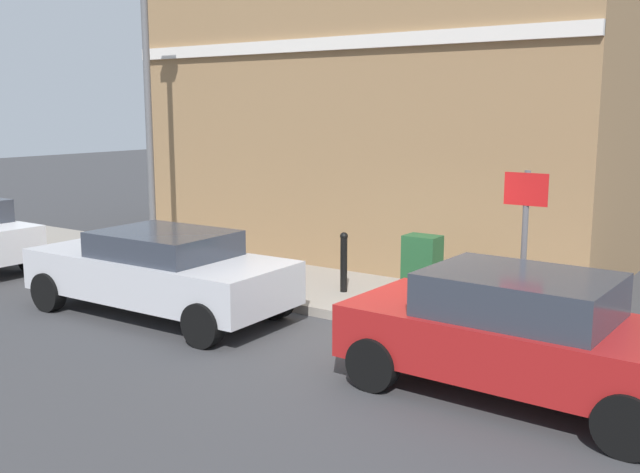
{
  "coord_description": "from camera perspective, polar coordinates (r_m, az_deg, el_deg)",
  "views": [
    {
      "loc": [
        -8.45,
        -4.93,
        3.27
      ],
      "look_at": [
        1.16,
        1.76,
        1.2
      ],
      "focal_mm": 40.91,
      "sensor_mm": 36.0,
      "label": 1
    }
  ],
  "objects": [
    {
      "name": "ground",
      "position": [
        10.31,
        4.41,
        -8.49
      ],
      "size": [
        80.0,
        80.0,
        0.0
      ],
      "primitive_type": "plane",
      "color": "#38383A"
    },
    {
      "name": "sidewalk",
      "position": [
        15.4,
        -11.38,
        -2.14
      ],
      "size": [
        2.54,
        30.0,
        0.15
      ],
      "primitive_type": "cube",
      "color": "gray",
      "rests_on": "ground"
    },
    {
      "name": "corner_building",
      "position": [
        16.78,
        6.78,
        11.87
      ],
      "size": [
        6.37,
        10.01,
        7.66
      ],
      "color": "olive",
      "rests_on": "ground"
    },
    {
      "name": "car_red",
      "position": [
        8.62,
        15.19,
        -7.25
      ],
      "size": [
        1.93,
        3.97,
        1.45
      ],
      "rotation": [
        0.0,
        0.0,
        1.55
      ],
      "color": "maroon",
      "rests_on": "ground"
    },
    {
      "name": "car_silver",
      "position": [
        11.83,
        -12.42,
        -2.6
      ],
      "size": [
        2.0,
        4.5,
        1.37
      ],
      "rotation": [
        0.0,
        0.0,
        1.6
      ],
      "color": "#B7B7BC",
      "rests_on": "ground"
    },
    {
      "name": "utility_cabinet",
      "position": [
        11.64,
        7.96,
        -2.92
      ],
      "size": [
        0.46,
        0.61,
        1.15
      ],
      "color": "#1E4C28",
      "rests_on": "sidewalk"
    },
    {
      "name": "bollard_near_cabinet",
      "position": [
        12.47,
        1.87,
        -1.85
      ],
      "size": [
        0.14,
        0.14,
        1.04
      ],
      "color": "black",
      "rests_on": "sidewalk"
    },
    {
      "name": "bollard_far_kerb",
      "position": [
        12.71,
        -6.29,
        -1.68
      ],
      "size": [
        0.14,
        0.14,
        1.04
      ],
      "color": "black",
      "rests_on": "sidewalk"
    },
    {
      "name": "street_sign",
      "position": [
        10.21,
        15.71,
        0.59
      ],
      "size": [
        0.08,
        0.6,
        2.3
      ],
      "color": "#59595B",
      "rests_on": "sidewalk"
    },
    {
      "name": "lamppost",
      "position": [
        15.33,
        -13.29,
        9.89
      ],
      "size": [
        0.2,
        0.44,
        5.72
      ],
      "color": "#59595B",
      "rests_on": "sidewalk"
    }
  ]
}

